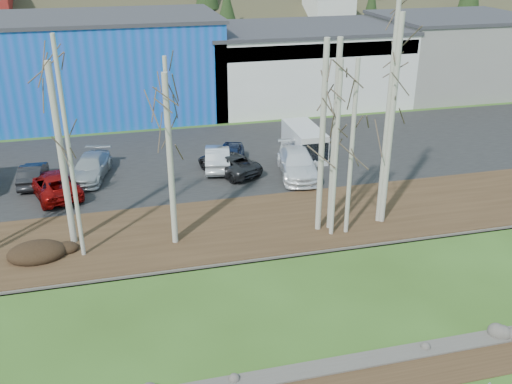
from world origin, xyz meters
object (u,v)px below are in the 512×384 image
object	(u,v)px
car_3	(91,167)
car_2	(54,184)
car_7	(298,163)
car_6	(228,163)
car_5	(217,157)
car_1	(33,174)
car_4	(230,156)
van_white	(305,142)

from	to	relation	value
car_3	car_2	bearing A→B (deg)	-119.70
car_2	car_7	size ratio (longest dim) A/B	0.92
car_6	car_7	bearing A→B (deg)	133.55
car_2	car_5	distance (m)	10.44
car_6	car_7	distance (m)	4.50
car_2	car_3	distance (m)	3.08
car_1	car_3	xyz separation A→B (m)	(3.49, 0.13, 0.07)
car_3	car_5	world-z (taller)	car_5
car_4	car_6	world-z (taller)	car_4
car_1	van_white	size ratio (longest dim) A/B	0.83
car_5	car_1	bearing A→B (deg)	9.23
car_3	car_6	world-z (taller)	car_3
car_3	car_7	distance (m)	13.21
car_6	van_white	bearing A→B (deg)	169.21
car_4	car_7	distance (m)	4.65
car_1	car_2	bearing A→B (deg)	126.24
car_2	van_white	bearing A→B (deg)	170.67
car_6	car_3	bearing A→B (deg)	-34.55
car_4	car_1	bearing A→B (deg)	-162.15
car_2	car_5	bearing A→B (deg)	172.64
car_1	car_2	distance (m)	2.54
car_5	car_3	bearing A→B (deg)	8.06
car_1	car_5	size ratio (longest dim) A/B	0.86
car_1	car_3	distance (m)	3.49
car_2	car_3	size ratio (longest dim) A/B	1.04
car_5	van_white	size ratio (longest dim) A/B	0.97
car_3	van_white	distance (m)	14.49
car_5	car_7	world-z (taller)	car_7
car_2	car_4	bearing A→B (deg)	171.74
car_3	car_1	bearing A→B (deg)	-164.63
car_2	car_5	xyz separation A→B (m)	(10.25, 2.00, 0.04)
car_2	car_6	xyz separation A→B (m)	(10.79, 1.02, -0.04)
car_2	van_white	size ratio (longest dim) A/B	1.08
car_1	car_4	bearing A→B (deg)	-177.52
car_4	car_6	xyz separation A→B (m)	(-0.30, -0.96, -0.06)
car_6	van_white	size ratio (longest dim) A/B	1.02
car_5	car_7	size ratio (longest dim) A/B	0.82
car_1	van_white	distance (m)	17.98
car_4	car_6	size ratio (longest dim) A/B	0.89
car_5	car_6	bearing A→B (deg)	128.89
car_3	van_white	bearing A→B (deg)	14.81
car_1	car_3	bearing A→B (deg)	-174.74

